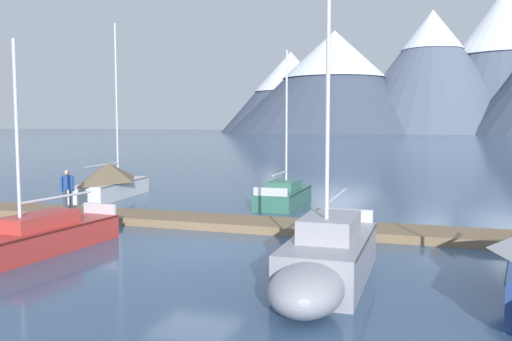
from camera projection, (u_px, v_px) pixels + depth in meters
ground_plane at (195, 250)px, 16.96m from camera, size 700.00×700.00×0.00m
mountain_west_summit at (290, 90)px, 258.86m from camera, size 65.92×65.92×37.85m
mountain_central_massif at (334, 79)px, 240.03m from camera, size 93.04×93.04×44.58m
mountain_shoulder_ridge at (432, 70)px, 231.31m from camera, size 76.28×76.28×51.77m
mountain_east_summit at (508, 53)px, 236.36m from camera, size 88.73×88.73×65.37m
dock at (239, 223)px, 20.72m from camera, size 23.78×2.31×0.30m
sailboat_nearest_berth at (112, 180)px, 29.12m from camera, size 2.51×6.79×9.26m
sailboat_second_berth at (29, 239)px, 16.19m from camera, size 1.93×6.81×6.31m
sailboat_mid_dock_port at (287, 194)px, 26.87m from camera, size 1.86×6.27×7.44m
sailboat_mid_dock_starboard at (326, 259)px, 13.11m from camera, size 1.91×6.36×8.55m
person_on_dock at (68, 187)px, 22.92m from camera, size 0.40×0.50×1.69m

